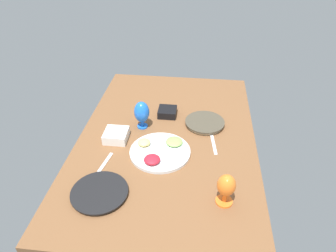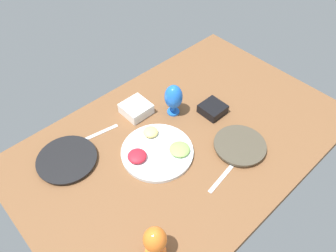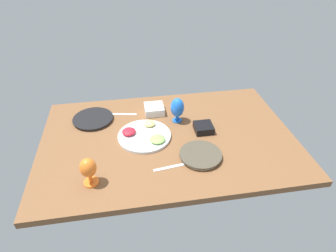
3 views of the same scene
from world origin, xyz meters
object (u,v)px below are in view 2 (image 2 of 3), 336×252
object	(u,v)px
dinner_plate_left	(240,146)
hurricane_glass_orange	(155,241)
square_bowl_white	(136,108)
square_bowl_black	(213,109)
fruit_platter	(157,151)
hurricane_glass_blue	(174,97)
dinner_plate_right	(67,160)

from	to	relation	value
dinner_plate_left	hurricane_glass_orange	distance (cm)	63.10
square_bowl_white	square_bowl_black	bearing A→B (deg)	137.47
fruit_platter	square_bowl_black	bearing A→B (deg)	-179.64
fruit_platter	hurricane_glass_orange	xyz separation A→B (cm)	(31.24, 34.47, 8.63)
dinner_plate_left	hurricane_glass_blue	size ratio (longest dim) A/B	1.39
dinner_plate_left	hurricane_glass_orange	size ratio (longest dim) A/B	1.50
dinner_plate_left	square_bowl_white	world-z (taller)	square_bowl_white
square_bowl_black	hurricane_glass_blue	bearing A→B (deg)	-42.80
dinner_plate_right	hurricane_glass_orange	distance (cm)	59.44
dinner_plate_left	square_bowl_black	bearing A→B (deg)	-108.81
dinner_plate_right	fruit_platter	world-z (taller)	fruit_platter
fruit_platter	square_bowl_white	distance (cm)	28.74
hurricane_glass_orange	dinner_plate_right	bearing A→B (deg)	-87.99
hurricane_glass_orange	hurricane_glass_blue	world-z (taller)	hurricane_glass_blue
dinner_plate_left	hurricane_glass_blue	distance (cm)	40.06
dinner_plate_left	square_bowl_black	xyz separation A→B (cm)	(-8.38, -24.62, 1.24)
hurricane_glass_orange	square_bowl_black	xyz separation A→B (cm)	(-70.07, -34.71, -7.41)
dinner_plate_right	square_bowl_black	size ratio (longest dim) A/B	2.34
hurricane_glass_orange	square_bowl_white	world-z (taller)	hurricane_glass_orange
dinner_plate_right	hurricane_glass_orange	bearing A→B (deg)	92.01
dinner_plate_left	dinner_plate_right	world-z (taller)	dinner_plate_left
fruit_platter	hurricane_glass_orange	world-z (taller)	hurricane_glass_orange
fruit_platter	square_bowl_black	world-z (taller)	fruit_platter
dinner_plate_right	fruit_platter	size ratio (longest dim) A/B	0.81
square_bowl_black	dinner_plate_left	bearing A→B (deg)	71.19
square_bowl_black	square_bowl_white	bearing A→B (deg)	-42.53
square_bowl_black	dinner_plate_right	bearing A→B (deg)	-18.41
fruit_platter	square_bowl_black	distance (cm)	38.85
dinner_plate_right	dinner_plate_left	bearing A→B (deg)	142.66
hurricane_glass_orange	square_bowl_white	distance (cm)	74.16
hurricane_glass_blue	square_bowl_black	distance (cm)	21.83
dinner_plate_right	square_bowl_white	world-z (taller)	square_bowl_white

